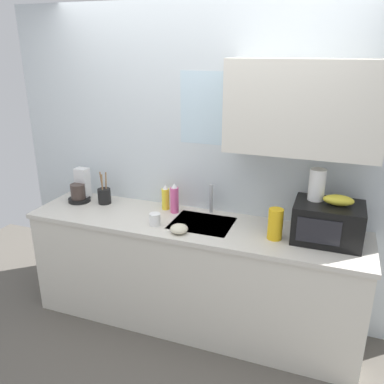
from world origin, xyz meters
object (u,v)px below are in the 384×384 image
(utensil_crock, at_px, (104,195))
(small_bowl, at_px, (179,229))
(banana_bunch, at_px, (339,200))
(coffee_maker, at_px, (80,189))
(microwave, at_px, (328,222))
(cereal_canister, at_px, (275,224))
(dish_soap_bottle_yellow, at_px, (166,198))
(paper_towel_roll, at_px, (317,185))
(mug_white, at_px, (155,219))
(dish_soap_bottle_pink, at_px, (174,199))

(utensil_crock, bearing_deg, small_bowl, -21.30)
(banana_bunch, height_order, coffee_maker, banana_bunch)
(microwave, distance_m, cereal_canister, 0.35)
(cereal_canister, bearing_deg, dish_soap_bottle_yellow, 165.98)
(dish_soap_bottle_yellow, height_order, utensil_crock, utensil_crock)
(banana_bunch, bearing_deg, dish_soap_bottle_yellow, 174.23)
(utensil_crock, bearing_deg, cereal_canister, -6.54)
(paper_towel_roll, xyz_separation_m, utensil_crock, (-1.72, 0.02, -0.31))
(banana_bunch, height_order, dish_soap_bottle_yellow, banana_bunch)
(dish_soap_bottle_yellow, bearing_deg, utensil_crock, -173.28)
(microwave, bearing_deg, coffee_maker, 178.33)
(paper_towel_roll, height_order, dish_soap_bottle_yellow, paper_towel_roll)
(paper_towel_roll, bearing_deg, coffee_maker, 179.76)
(paper_towel_roll, distance_m, coffee_maker, 1.97)
(microwave, relative_size, mug_white, 4.84)
(paper_towel_roll, relative_size, dish_soap_bottle_yellow, 1.04)
(paper_towel_roll, xyz_separation_m, small_bowl, (-0.90, -0.30, -0.35))
(banana_bunch, distance_m, cereal_canister, 0.45)
(banana_bunch, bearing_deg, microwave, -178.23)
(dish_soap_bottle_pink, bearing_deg, banana_bunch, -4.42)
(microwave, distance_m, coffee_maker, 2.05)
(paper_towel_roll, relative_size, cereal_canister, 0.99)
(coffee_maker, bearing_deg, cereal_canister, -5.29)
(utensil_crock, bearing_deg, dish_soap_bottle_yellow, 6.72)
(microwave, xyz_separation_m, dish_soap_bottle_yellow, (-1.28, 0.14, -0.04))
(utensil_crock, bearing_deg, dish_soap_bottle_pink, 2.26)
(dish_soap_bottle_yellow, height_order, small_bowl, dish_soap_bottle_yellow)
(banana_bunch, bearing_deg, cereal_canister, -165.62)
(cereal_canister, height_order, utensil_crock, utensil_crock)
(cereal_canister, height_order, mug_white, cereal_canister)
(microwave, bearing_deg, paper_towel_roll, 152.62)
(mug_white, relative_size, utensil_crock, 0.34)
(microwave, bearing_deg, small_bowl, -166.06)
(dish_soap_bottle_pink, bearing_deg, mug_white, -97.99)
(paper_towel_roll, bearing_deg, small_bowl, -161.59)
(utensil_crock, bearing_deg, microwave, -2.24)
(banana_bunch, height_order, mug_white, banana_bunch)
(mug_white, height_order, small_bowl, mug_white)
(coffee_maker, relative_size, mug_white, 2.95)
(paper_towel_roll, height_order, utensil_crock, paper_towel_roll)
(paper_towel_roll, height_order, cereal_canister, paper_towel_roll)
(utensil_crock, xyz_separation_m, small_bowl, (0.82, -0.32, -0.04))
(banana_bunch, distance_m, small_bowl, 1.11)
(mug_white, bearing_deg, small_bowl, -15.26)
(coffee_maker, height_order, cereal_canister, coffee_maker)
(small_bowl, bearing_deg, dish_soap_bottle_yellow, 125.69)
(banana_bunch, bearing_deg, small_bowl, -166.62)
(dish_soap_bottle_yellow, height_order, cereal_canister, cereal_canister)
(coffee_maker, height_order, mug_white, coffee_maker)
(paper_towel_roll, relative_size, coffee_maker, 0.79)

